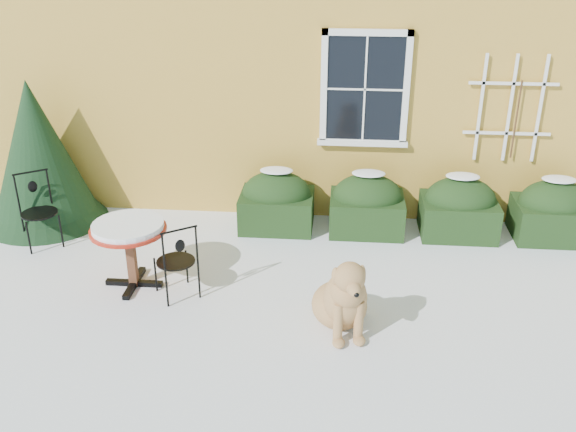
# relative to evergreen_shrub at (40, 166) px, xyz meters

# --- Properties ---
(ground) EXTENTS (80.00, 80.00, 0.00)m
(ground) POSITION_rel_evergreen_shrub_xyz_m (3.76, -2.48, -0.86)
(ground) COLOR white
(ground) RESTS_ON ground
(hedge_row) EXTENTS (4.95, 0.80, 0.91)m
(hedge_row) POSITION_rel_evergreen_shrub_xyz_m (5.41, 0.07, -0.45)
(hedge_row) COLOR black
(hedge_row) RESTS_ON ground
(evergreen_shrub) EXTENTS (1.76, 1.76, 2.13)m
(evergreen_shrub) POSITION_rel_evergreen_shrub_xyz_m (0.00, 0.00, 0.00)
(evergreen_shrub) COLOR black
(evergreen_shrub) RESTS_ON ground
(bistro_table) EXTENTS (0.91, 0.91, 0.85)m
(bistro_table) POSITION_rel_evergreen_shrub_xyz_m (1.87, -1.75, -0.15)
(bistro_table) COLOR black
(bistro_table) RESTS_ON ground
(patio_chair_near) EXTENTS (0.59, 0.59, 0.96)m
(patio_chair_near) POSITION_rel_evergreen_shrub_xyz_m (2.48, -1.94, -0.38)
(patio_chair_near) COLOR black
(patio_chair_near) RESTS_ON ground
(patio_chair_far) EXTENTS (0.63, 0.62, 1.02)m
(patio_chair_far) POSITION_rel_evergreen_shrub_xyz_m (0.26, -0.74, -0.35)
(patio_chair_far) COLOR black
(patio_chair_far) RESTS_ON ground
(dog) EXTENTS (0.77, 1.10, 0.98)m
(dog) POSITION_rel_evergreen_shrub_xyz_m (4.44, -2.47, -0.46)
(dog) COLOR tan
(dog) RESTS_ON ground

